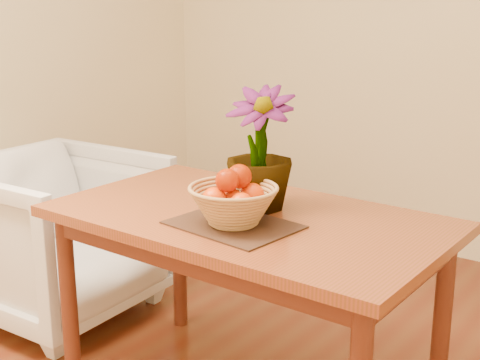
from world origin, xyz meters
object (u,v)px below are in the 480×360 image
Objects in this scene: table at (247,237)px; wicker_basket at (233,207)px; armchair at (57,228)px; potted_plant at (259,149)px.

table is 0.21m from wicker_basket.
wicker_basket is 0.35× the size of armchair.
potted_plant reaches higher than armchair.
table is 0.32m from potted_plant.
potted_plant is at bearing -93.02° from armchair.
wicker_basket is 0.69× the size of potted_plant.
armchair is (-1.17, -0.01, -0.54)m from potted_plant.
wicker_basket is 0.27m from potted_plant.
wicker_basket is at bearing -73.18° from table.
table is 1.20m from armchair.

